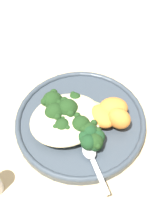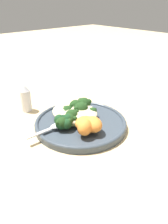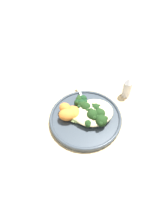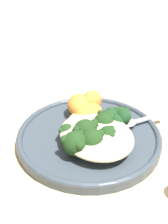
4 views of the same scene
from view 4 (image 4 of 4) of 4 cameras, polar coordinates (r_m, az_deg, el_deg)
The scene contains 16 objects.
ground_plane at distance 0.60m, azimuth 1.45°, elevation -5.26°, with size 4.00×4.00×0.00m, color #D6B784.
plate at distance 0.59m, azimuth 0.81°, elevation -4.46°, with size 0.27×0.27×0.02m.
quinoa_mound at distance 0.55m, azimuth 2.27°, elevation -4.23°, with size 0.15×0.13×0.03m, color beige.
broccoli_stalk_0 at distance 0.58m, azimuth -2.59°, elevation -2.66°, with size 0.07×0.07×0.03m.
broccoli_stalk_1 at distance 0.53m, azimuth -1.68°, elevation -5.38°, with size 0.12×0.07×0.04m.
broccoli_stalk_2 at distance 0.55m, azimuth 0.09°, elevation -3.38°, with size 0.10×0.05×0.04m.
broccoli_stalk_3 at distance 0.54m, azimuth 0.79°, elevation -4.56°, with size 0.12×0.05×0.04m.
broccoli_stalk_4 at distance 0.56m, azimuth 2.67°, elevation -3.60°, with size 0.12×0.06×0.03m.
broccoli_stalk_5 at distance 0.58m, azimuth 2.98°, elevation -1.98°, with size 0.09×0.08×0.04m.
broccoli_stalk_6 at distance 0.60m, azimuth 3.28°, elevation -1.07°, with size 0.06×0.08×0.04m.
broccoli_stalk_7 at distance 0.60m, azimuth 5.32°, elevation -1.00°, with size 0.07×0.12×0.03m.
sweet_potato_chunk_0 at distance 0.64m, azimuth 1.40°, elevation 1.97°, with size 0.05×0.04×0.04m, color orange.
sweet_potato_chunk_1 at distance 0.61m, azimuth 0.86°, elevation -0.08°, with size 0.06×0.05×0.03m, color orange.
sweet_potato_chunk_2 at distance 0.63m, azimuth -0.86°, elevation 1.26°, with size 0.06×0.05×0.04m, color orange.
kale_tuft at distance 0.60m, azimuth 6.06°, elevation -0.87°, with size 0.05×0.05×0.04m.
spoon at distance 0.61m, azimuth 9.04°, elevation -1.77°, with size 0.03×0.11×0.01m.
Camera 4 is at (-0.41, 0.24, 0.37)m, focal length 50.00 mm.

